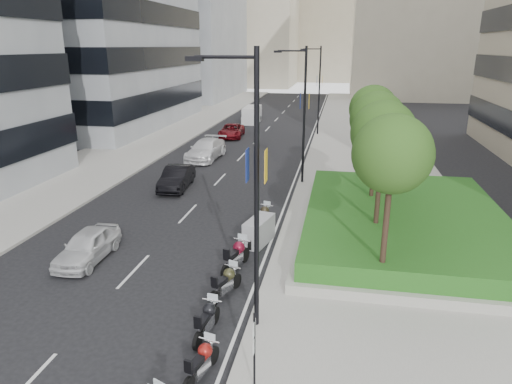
% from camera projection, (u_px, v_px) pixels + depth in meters
% --- Properties ---
extents(ground, '(160.00, 160.00, 0.00)m').
position_uv_depth(ground, '(124.00, 331.00, 15.10)').
color(ground, black).
rests_on(ground, ground).
extents(sidewalk_right, '(10.00, 100.00, 0.15)m').
position_uv_depth(sidewalk_right, '(365.00, 148.00, 41.56)').
color(sidewalk_right, '#9E9B93').
rests_on(sidewalk_right, ground).
extents(sidewalk_left, '(8.00, 100.00, 0.15)m').
position_uv_depth(sidewalk_left, '(149.00, 140.00, 45.25)').
color(sidewalk_left, '#9E9B93').
rests_on(sidewalk_left, ground).
extents(lane_edge, '(0.12, 100.00, 0.01)m').
position_uv_depth(lane_edge, '(307.00, 147.00, 42.52)').
color(lane_edge, silver).
rests_on(lane_edge, ground).
extents(lane_centre, '(0.12, 100.00, 0.01)m').
position_uv_depth(lane_centre, '(253.00, 145.00, 43.43)').
color(lane_centre, silver).
rests_on(lane_centre, ground).
extents(building_grey_far, '(22.00, 26.00, 30.00)m').
position_uv_depth(building_grey_far, '(171.00, 10.00, 80.23)').
color(building_grey_far, gray).
rests_on(building_grey_far, ground).
extents(building_cream_left, '(26.00, 24.00, 34.00)m').
position_uv_depth(building_cream_left, '(240.00, 10.00, 106.63)').
color(building_cream_left, '#B7AD93').
rests_on(building_cream_left, ground).
extents(building_cream_centre, '(30.00, 24.00, 38.00)m').
position_uv_depth(building_cream_centre, '(330.00, 6.00, 121.22)').
color(building_cream_centre, '#B7AD93').
rests_on(building_cream_centre, ground).
extents(planter, '(10.00, 14.00, 0.40)m').
position_uv_depth(planter, '(403.00, 229.00, 22.59)').
color(planter, '#A5A49A').
rests_on(planter, sidewalk_right).
extents(hedge, '(9.40, 13.40, 0.80)m').
position_uv_depth(hedge, '(404.00, 218.00, 22.41)').
color(hedge, '#295016').
rests_on(hedge, planter).
extents(tree_0, '(2.80, 2.80, 6.30)m').
position_uv_depth(tree_0, '(392.00, 155.00, 15.69)').
color(tree_0, '#332319').
rests_on(tree_0, planter).
extents(tree_1, '(2.80, 2.80, 6.30)m').
position_uv_depth(tree_1, '(383.00, 134.00, 19.43)').
color(tree_1, '#332319').
rests_on(tree_1, planter).
extents(tree_2, '(2.80, 2.80, 6.30)m').
position_uv_depth(tree_2, '(377.00, 120.00, 23.17)').
color(tree_2, '#332319').
rests_on(tree_2, planter).
extents(tree_3, '(2.80, 2.80, 6.30)m').
position_uv_depth(tree_3, '(373.00, 109.00, 26.92)').
color(tree_3, '#332319').
rests_on(tree_3, planter).
extents(lamp_post_0, '(2.34, 0.45, 9.00)m').
position_uv_depth(lamp_post_0, '(252.00, 182.00, 13.75)').
color(lamp_post_0, black).
rests_on(lamp_post_0, ground).
extents(lamp_post_1, '(2.34, 0.45, 9.00)m').
position_uv_depth(lamp_post_1, '(302.00, 109.00, 29.66)').
color(lamp_post_1, black).
rests_on(lamp_post_1, ground).
extents(lamp_post_2, '(2.34, 0.45, 9.00)m').
position_uv_depth(lamp_post_2, '(318.00, 86.00, 46.51)').
color(lamp_post_2, black).
rests_on(lamp_post_2, ground).
extents(parking_sign, '(0.06, 0.32, 2.50)m').
position_uv_depth(parking_sign, '(254.00, 348.00, 11.94)').
color(parking_sign, black).
rests_on(parking_sign, ground).
extents(motorcycle_1, '(0.71, 1.94, 0.98)m').
position_uv_depth(motorcycle_1, '(202.00, 362.00, 12.81)').
color(motorcycle_1, black).
rests_on(motorcycle_1, ground).
extents(motorcycle_2, '(0.69, 2.06, 1.03)m').
position_uv_depth(motorcycle_2, '(207.00, 320.00, 14.73)').
color(motorcycle_2, black).
rests_on(motorcycle_2, ground).
extents(motorcycle_3, '(0.92, 2.03, 1.05)m').
position_uv_depth(motorcycle_3, '(226.00, 283.00, 17.03)').
color(motorcycle_3, black).
rests_on(motorcycle_3, ground).
extents(motorcycle_4, '(0.90, 2.31, 1.17)m').
position_uv_depth(motorcycle_4, '(236.00, 256.00, 19.05)').
color(motorcycle_4, black).
rests_on(motorcycle_4, ground).
extents(motorcycle_5, '(1.28, 2.20, 1.25)m').
position_uv_depth(motorcycle_5, '(259.00, 231.00, 21.60)').
color(motorcycle_5, black).
rests_on(motorcycle_5, ground).
extents(motorcycle_6, '(0.78, 2.07, 1.05)m').
position_uv_depth(motorcycle_6, '(263.00, 216.00, 23.64)').
color(motorcycle_6, black).
rests_on(motorcycle_6, ground).
extents(car_a, '(1.68, 4.02, 1.36)m').
position_uv_depth(car_a, '(88.00, 246.00, 19.90)').
color(car_a, silver).
rests_on(car_a, ground).
extents(car_b, '(1.92, 4.54, 1.46)m').
position_uv_depth(car_b, '(177.00, 178.00, 29.98)').
color(car_b, black).
rests_on(car_b, ground).
extents(car_c, '(2.56, 5.65, 1.61)m').
position_uv_depth(car_c, '(206.00, 150.00, 37.76)').
color(car_c, white).
rests_on(car_c, ground).
extents(car_d, '(2.62, 5.02, 1.35)m').
position_uv_depth(car_d, '(232.00, 131.00, 46.84)').
color(car_d, maroon).
rests_on(car_d, ground).
extents(delivery_van, '(1.90, 4.66, 1.94)m').
position_uv_depth(delivery_van, '(252.00, 115.00, 55.55)').
color(delivery_van, white).
rests_on(delivery_van, ground).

